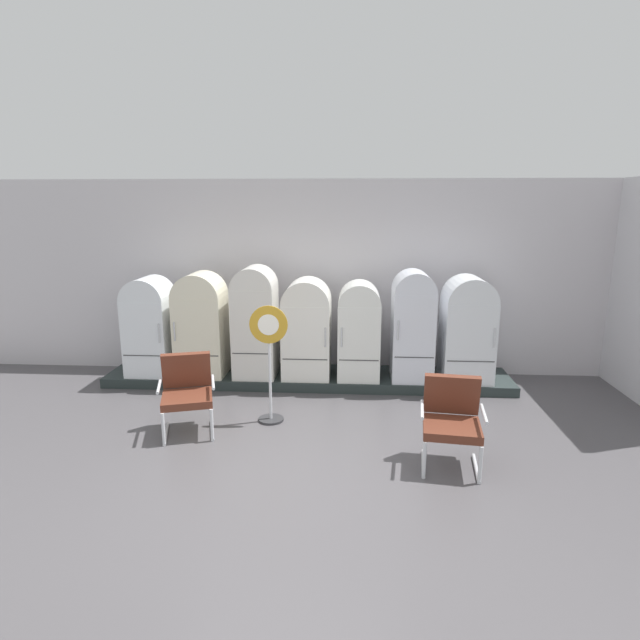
{
  "coord_description": "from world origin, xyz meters",
  "views": [
    {
      "loc": [
        0.67,
        -4.51,
        2.71
      ],
      "look_at": [
        0.21,
        2.75,
        1.05
      ],
      "focal_mm": 29.12,
      "sensor_mm": 36.0,
      "label": 1
    }
  ],
  "objects_px": {
    "refrigerator_1": "(201,321)",
    "refrigerator_3": "(307,326)",
    "refrigerator_6": "(467,326)",
    "refrigerator_0": "(150,323)",
    "armchair_left": "(187,390)",
    "refrigerator_2": "(255,318)",
    "refrigerator_4": "(359,328)",
    "armchair_right": "(452,417)",
    "sign_stand": "(270,365)",
    "refrigerator_5": "(413,322)"
  },
  "relations": [
    {
      "from": "refrigerator_6",
      "to": "armchair_left",
      "type": "relative_size",
      "value": 1.63
    },
    {
      "from": "refrigerator_4",
      "to": "refrigerator_6",
      "type": "xyz_separation_m",
      "value": [
        1.57,
        0.01,
        0.05
      ]
    },
    {
      "from": "refrigerator_2",
      "to": "sign_stand",
      "type": "relative_size",
      "value": 1.1
    },
    {
      "from": "refrigerator_6",
      "to": "refrigerator_0",
      "type": "bearing_deg",
      "value": -179.82
    },
    {
      "from": "refrigerator_2",
      "to": "refrigerator_4",
      "type": "distance_m",
      "value": 1.55
    },
    {
      "from": "refrigerator_4",
      "to": "refrigerator_6",
      "type": "bearing_deg",
      "value": 0.25
    },
    {
      "from": "refrigerator_0",
      "to": "refrigerator_2",
      "type": "bearing_deg",
      "value": 0.02
    },
    {
      "from": "refrigerator_1",
      "to": "armchair_right",
      "type": "height_order",
      "value": "refrigerator_1"
    },
    {
      "from": "refrigerator_3",
      "to": "refrigerator_4",
      "type": "height_order",
      "value": "refrigerator_3"
    },
    {
      "from": "refrigerator_1",
      "to": "armchair_left",
      "type": "relative_size",
      "value": 1.66
    },
    {
      "from": "refrigerator_2",
      "to": "sign_stand",
      "type": "bearing_deg",
      "value": -72.59
    },
    {
      "from": "refrigerator_1",
      "to": "refrigerator_4",
      "type": "xyz_separation_m",
      "value": [
        2.36,
        0.02,
        -0.06
      ]
    },
    {
      "from": "refrigerator_5",
      "to": "armchair_left",
      "type": "xyz_separation_m",
      "value": [
        -2.84,
        -1.7,
        -0.48
      ]
    },
    {
      "from": "refrigerator_2",
      "to": "refrigerator_5",
      "type": "height_order",
      "value": "refrigerator_2"
    },
    {
      "from": "armchair_left",
      "to": "armchair_right",
      "type": "height_order",
      "value": "same"
    },
    {
      "from": "refrigerator_5",
      "to": "refrigerator_3",
      "type": "bearing_deg",
      "value": 179.46
    },
    {
      "from": "refrigerator_0",
      "to": "refrigerator_1",
      "type": "xyz_separation_m",
      "value": [
        0.79,
        -0.01,
        0.04
      ]
    },
    {
      "from": "refrigerator_2",
      "to": "refrigerator_3",
      "type": "height_order",
      "value": "refrigerator_2"
    },
    {
      "from": "refrigerator_2",
      "to": "refrigerator_5",
      "type": "bearing_deg",
      "value": 0.05
    },
    {
      "from": "refrigerator_1",
      "to": "refrigerator_3",
      "type": "relative_size",
      "value": 1.06
    },
    {
      "from": "refrigerator_0",
      "to": "refrigerator_5",
      "type": "bearing_deg",
      "value": 0.04
    },
    {
      "from": "armchair_left",
      "to": "armchair_right",
      "type": "xyz_separation_m",
      "value": [
        3.01,
        -0.63,
        0.0
      ]
    },
    {
      "from": "refrigerator_2",
      "to": "refrigerator_5",
      "type": "relative_size",
      "value": 1.03
    },
    {
      "from": "refrigerator_6",
      "to": "refrigerator_2",
      "type": "bearing_deg",
      "value": -179.74
    },
    {
      "from": "refrigerator_1",
      "to": "refrigerator_2",
      "type": "distance_m",
      "value": 0.82
    },
    {
      "from": "refrigerator_5",
      "to": "sign_stand",
      "type": "height_order",
      "value": "refrigerator_5"
    },
    {
      "from": "refrigerator_4",
      "to": "refrigerator_2",
      "type": "bearing_deg",
      "value": -179.72
    },
    {
      "from": "refrigerator_0",
      "to": "armchair_left",
      "type": "height_order",
      "value": "refrigerator_0"
    },
    {
      "from": "refrigerator_6",
      "to": "refrigerator_4",
      "type": "bearing_deg",
      "value": -179.75
    },
    {
      "from": "armchair_right",
      "to": "refrigerator_2",
      "type": "bearing_deg",
      "value": 136.9
    },
    {
      "from": "refrigerator_0",
      "to": "refrigerator_1",
      "type": "bearing_deg",
      "value": -0.87
    },
    {
      "from": "refrigerator_6",
      "to": "armchair_left",
      "type": "height_order",
      "value": "refrigerator_6"
    },
    {
      "from": "armchair_right",
      "to": "refrigerator_0",
      "type": "bearing_deg",
      "value": 150.4
    },
    {
      "from": "refrigerator_4",
      "to": "armchair_right",
      "type": "relative_size",
      "value": 1.53
    },
    {
      "from": "refrigerator_5",
      "to": "refrigerator_0",
      "type": "bearing_deg",
      "value": -179.96
    },
    {
      "from": "refrigerator_6",
      "to": "armchair_left",
      "type": "bearing_deg",
      "value": -154.71
    },
    {
      "from": "refrigerator_5",
      "to": "refrigerator_6",
      "type": "xyz_separation_m",
      "value": [
        0.79,
        0.01,
        -0.05
      ]
    },
    {
      "from": "refrigerator_3",
      "to": "refrigerator_2",
      "type": "bearing_deg",
      "value": -178.76
    },
    {
      "from": "refrigerator_1",
      "to": "refrigerator_6",
      "type": "relative_size",
      "value": 1.02
    },
    {
      "from": "refrigerator_6",
      "to": "sign_stand",
      "type": "height_order",
      "value": "refrigerator_6"
    },
    {
      "from": "refrigerator_3",
      "to": "armchair_right",
      "type": "relative_size",
      "value": 1.57
    },
    {
      "from": "armchair_right",
      "to": "sign_stand",
      "type": "height_order",
      "value": "sign_stand"
    },
    {
      "from": "refrigerator_2",
      "to": "refrigerator_3",
      "type": "bearing_deg",
      "value": 1.24
    },
    {
      "from": "refrigerator_0",
      "to": "refrigerator_6",
      "type": "relative_size",
      "value": 0.97
    },
    {
      "from": "refrigerator_1",
      "to": "refrigerator_4",
      "type": "distance_m",
      "value": 2.36
    },
    {
      "from": "refrigerator_5",
      "to": "armchair_right",
      "type": "xyz_separation_m",
      "value": [
        0.17,
        -2.33,
        -0.48
      ]
    },
    {
      "from": "refrigerator_2",
      "to": "sign_stand",
      "type": "xyz_separation_m",
      "value": [
        0.43,
        -1.37,
        -0.28
      ]
    },
    {
      "from": "refrigerator_3",
      "to": "refrigerator_1",
      "type": "bearing_deg",
      "value": -178.95
    },
    {
      "from": "refrigerator_0",
      "to": "refrigerator_1",
      "type": "height_order",
      "value": "refrigerator_1"
    },
    {
      "from": "refrigerator_0",
      "to": "refrigerator_6",
      "type": "xyz_separation_m",
      "value": [
        4.72,
        0.01,
        0.02
      ]
    }
  ]
}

